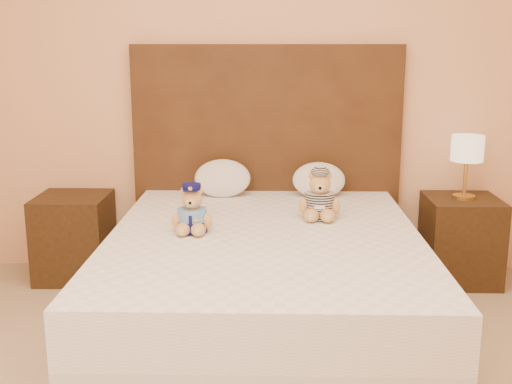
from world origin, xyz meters
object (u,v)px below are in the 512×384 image
Objects in this scene: nightstand_left at (74,237)px; nightstand_right at (460,240)px; teddy_police at (192,209)px; pillow_right at (319,178)px; pillow_left at (222,176)px; bed at (264,284)px; teddy_prisoner at (320,195)px; lamp at (467,152)px.

nightstand_right is at bearing 0.00° from nightstand_left.
teddy_police is 1.08m from pillow_right.
nightstand_left is 1.54× the size of pillow_left.
nightstand_right is at bearing 32.62° from bed.
pillow_left is 0.61m from pillow_right.
teddy_prisoner is at bearing -152.14° from nightstand_right.
nightstand_left is 1.24m from teddy_police.
bed is 7.87× the size of teddy_police.
nightstand_right is at bearing 31.36° from teddy_prisoner.
nightstand_right is 2.02× the size of teddy_prisoner.
teddy_police is 0.93× the size of teddy_prisoner.
pillow_left reaches higher than pillow_right.
nightstand_right is at bearing 26.99° from teddy_police.
nightstand_right is 1.58m from pillow_left.
nightstand_left is (-1.25, 0.80, -0.00)m from bed.
lamp is at bearing 0.00° from nightstand_left.
nightstand_left and nightstand_right have the same top height.
pillow_right is (0.03, 0.53, -0.02)m from teddy_prisoner.
teddy_prisoner is (0.68, 0.28, 0.01)m from teddy_police.
teddy_prisoner reaches higher than bed.
pillow_right is at bearing 178.12° from lamp.
lamp reaches higher than pillow_right.
teddy_police is (-1.62, -0.78, -0.17)m from lamp.
pillow_right is at bearing 89.92° from teddy_prisoner.
nightstand_left is 2.50m from nightstand_right.
nightstand_right is at bearing -1.88° from pillow_right.
teddy_police reaches higher than pillow_right.
pillow_left is at bearing 178.88° from lamp.
lamp is (2.50, 0.00, 0.57)m from nightstand_left.
pillow_right is (0.71, 0.81, -0.01)m from teddy_police.
bed is 5.00× the size of lamp.
pillow_right is (1.59, 0.03, 0.39)m from nightstand_left.
lamp is 1.57× the size of teddy_police.
teddy_police is at bearing -41.81° from nightstand_left.
bed is 0.55m from teddy_police.
teddy_prisoner is (-0.95, -0.50, 0.41)m from nightstand_right.
lamp is at bearing 31.36° from teddy_prisoner.
teddy_prisoner is 0.81× the size of pillow_right.
bed is 5.98× the size of pillow_right.
nightstand_left is at bearing -178.23° from pillow_left.
nightstand_right is 1.38× the size of lamp.
pillow_left is (0.97, 0.03, 0.40)m from nightstand_left.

